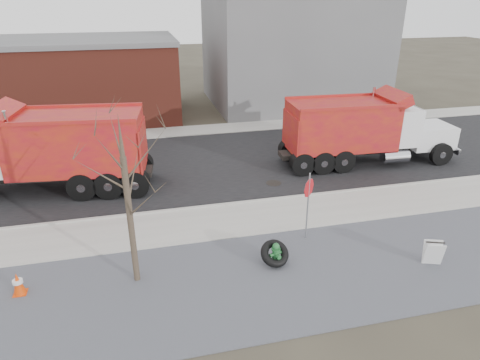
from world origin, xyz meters
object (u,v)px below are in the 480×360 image
object	(u,v)px
truck_tire	(275,253)
stop_sign	(308,194)
dump_truck_red_a	(363,128)
fire_hydrant	(276,255)
sandwich_board	(433,253)
dump_truck_red_b	(48,148)

from	to	relation	value
truck_tire	stop_sign	xyz separation A→B (m)	(1.55, 1.24, 1.32)
dump_truck_red_a	fire_hydrant	bearing A→B (deg)	-130.03
fire_hydrant	stop_sign	bearing A→B (deg)	24.50
sandwich_board	fire_hydrant	bearing A→B (deg)	-173.74
dump_truck_red_a	sandwich_board	bearing A→B (deg)	-100.73
fire_hydrant	sandwich_board	distance (m)	4.99
stop_sign	dump_truck_red_a	bearing A→B (deg)	30.54
dump_truck_red_a	stop_sign	bearing A→B (deg)	-128.18
sandwich_board	dump_truck_red_a	xyz separation A→B (m)	(2.05, 8.68, 1.40)
stop_sign	dump_truck_red_a	world-z (taller)	dump_truck_red_a
fire_hydrant	truck_tire	xyz separation A→B (m)	(-0.03, 0.03, 0.04)
fire_hydrant	dump_truck_red_b	world-z (taller)	dump_truck_red_b
fire_hydrant	stop_sign	size ratio (longest dim) A/B	0.32
truck_tire	dump_truck_red_b	bearing A→B (deg)	135.11
truck_tire	dump_truck_red_b	world-z (taller)	dump_truck_red_b
fire_hydrant	dump_truck_red_b	xyz separation A→B (m)	(-7.66, 7.63, 1.59)
fire_hydrant	dump_truck_red_b	size ratio (longest dim) A/B	0.09
fire_hydrant	truck_tire	size ratio (longest dim) A/B	0.75
truck_tire	sandwich_board	xyz separation A→B (m)	(4.88, -1.19, 0.03)
fire_hydrant	sandwich_board	size ratio (longest dim) A/B	0.99
truck_tire	sandwich_board	size ratio (longest dim) A/B	1.31
sandwich_board	dump_truck_red_a	world-z (taller)	dump_truck_red_a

